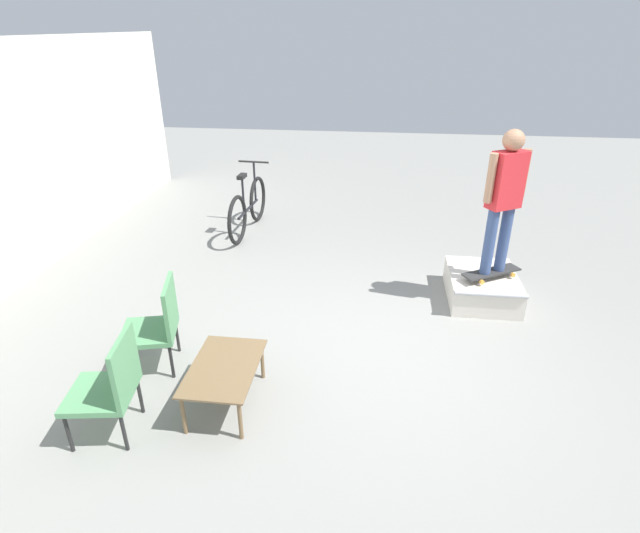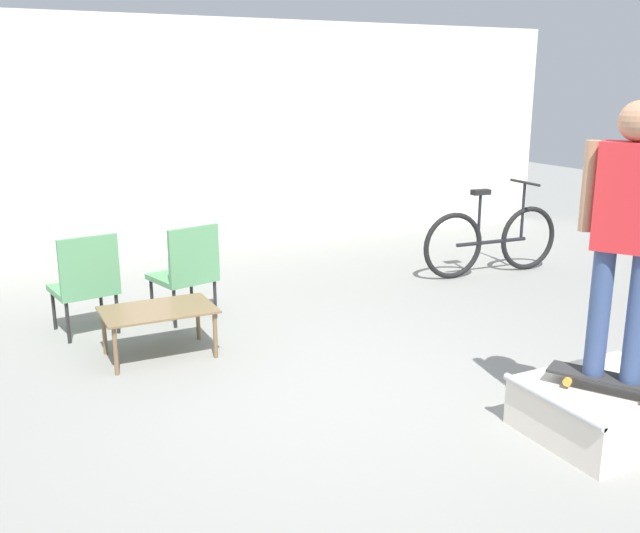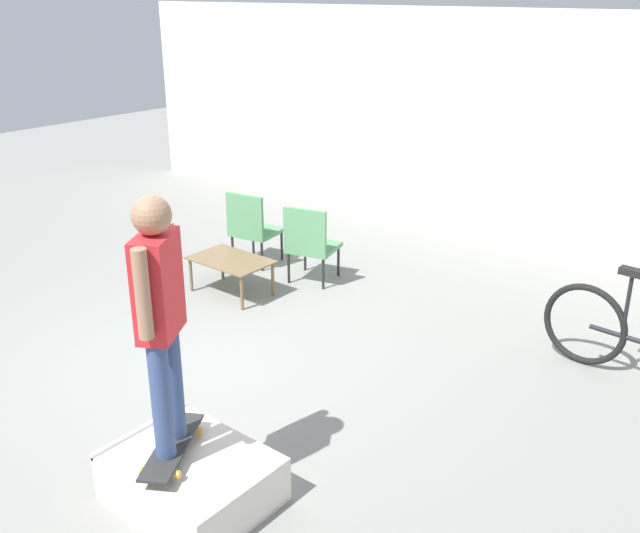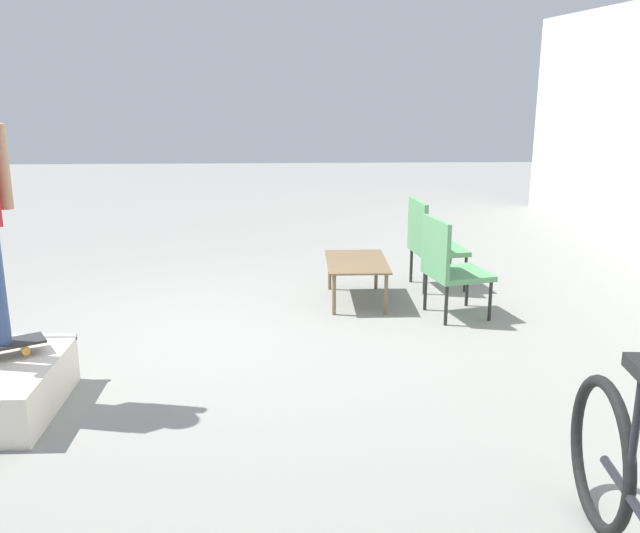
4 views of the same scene
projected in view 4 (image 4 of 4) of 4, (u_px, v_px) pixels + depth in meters
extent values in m
plane|color=gray|center=(206.00, 337.00, 6.11)|extent=(24.00, 24.00, 0.00)
cylinder|color=#B7B7BC|center=(19.00, 337.00, 5.19)|extent=(0.05, 0.83, 0.05)
cylinder|color=gold|center=(26.00, 351.00, 4.79)|extent=(0.05, 0.06, 0.05)
cylinder|color=gold|center=(19.00, 341.00, 4.98)|extent=(0.05, 0.06, 0.05)
cylinder|color=#A87A5B|center=(2.00, 167.00, 4.57)|extent=(0.09, 0.09, 0.55)
cube|color=brown|center=(357.00, 262.00, 6.97)|extent=(0.91, 0.59, 0.02)
cylinder|color=brown|center=(330.00, 271.00, 7.40)|extent=(0.04, 0.04, 0.39)
cylinder|color=brown|center=(334.00, 295.00, 6.63)|extent=(0.04, 0.04, 0.39)
cylinder|color=brown|center=(376.00, 271.00, 7.42)|extent=(0.04, 0.04, 0.39)
cylinder|color=brown|center=(386.00, 294.00, 6.64)|extent=(0.04, 0.04, 0.39)
cylinder|color=black|center=(465.00, 274.00, 7.33)|extent=(0.03, 0.03, 0.38)
cylinder|color=black|center=(450.00, 263.00, 7.75)|extent=(0.03, 0.03, 0.38)
cylinder|color=black|center=(425.00, 276.00, 7.25)|extent=(0.03, 0.03, 0.38)
cylinder|color=black|center=(411.00, 265.00, 7.67)|extent=(0.03, 0.03, 0.38)
cube|color=#569360|center=(439.00, 250.00, 7.44)|extent=(0.59, 0.59, 0.05)
cube|color=#569360|center=(418.00, 225.00, 7.33)|extent=(0.52, 0.12, 0.50)
cylinder|color=black|center=(490.00, 301.00, 6.48)|extent=(0.03, 0.03, 0.38)
cylinder|color=black|center=(467.00, 287.00, 6.88)|extent=(0.03, 0.03, 0.38)
cylinder|color=black|center=(446.00, 305.00, 6.35)|extent=(0.03, 0.03, 0.38)
cylinder|color=black|center=(425.00, 291.00, 6.76)|extent=(0.03, 0.03, 0.38)
cube|color=#569360|center=(458.00, 274.00, 6.56)|extent=(0.63, 0.63, 0.05)
cube|color=#569360|center=(436.00, 247.00, 6.42)|extent=(0.51, 0.17, 0.50)
torus|color=black|center=(601.00, 454.00, 3.50)|extent=(0.78, 0.11, 0.77)
cylinder|color=black|center=(635.00, 435.00, 3.10)|extent=(0.04, 0.04, 0.57)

